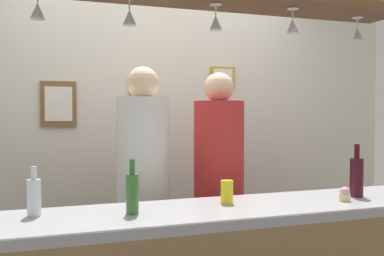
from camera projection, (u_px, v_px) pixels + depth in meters
name	position (u px, v px, depth m)	size (l,w,h in m)	color
back_wall	(153.00, 130.00, 3.57)	(4.40, 0.06, 2.60)	silver
hanging_wineglass_far_left	(38.00, 10.00, 1.97)	(0.07, 0.07, 0.13)	silver
hanging_wineglass_left	(129.00, 16.00, 2.11)	(0.07, 0.07, 0.13)	silver
hanging_wineglass_center_left	(215.00, 22.00, 2.24)	(0.07, 0.07, 0.13)	silver
hanging_wineglass_center	(293.00, 25.00, 2.33)	(0.07, 0.07, 0.13)	silver
hanging_wineglass_center_right	(357.00, 33.00, 2.55)	(0.07, 0.07, 0.13)	silver
person_middle_white_patterned_shirt	(143.00, 174.00, 2.80)	(0.34, 0.34, 1.73)	#2D334C
person_right_red_shirt	(219.00, 173.00, 2.97)	(0.34, 0.34, 1.71)	#2D334C
bottle_wine_dark_red	(357.00, 176.00, 2.49)	(0.08, 0.08, 0.30)	#380F19
bottle_soda_clear	(34.00, 196.00, 2.03)	(0.06, 0.06, 0.23)	silver
bottle_beer_green_import	(132.00, 192.00, 2.06)	(0.06, 0.06, 0.26)	#336B2D
drink_can	(227.00, 192.00, 2.30)	(0.07, 0.07, 0.12)	yellow
cupcake	(345.00, 195.00, 2.36)	(0.06, 0.06, 0.08)	beige
picture_frame_upper_small	(223.00, 77.00, 3.70)	(0.22, 0.02, 0.18)	#B29338
picture_frame_crest	(140.00, 92.00, 3.48)	(0.18, 0.02, 0.26)	#B29338
picture_frame_caricature	(59.00, 104.00, 3.28)	(0.26, 0.02, 0.34)	brown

